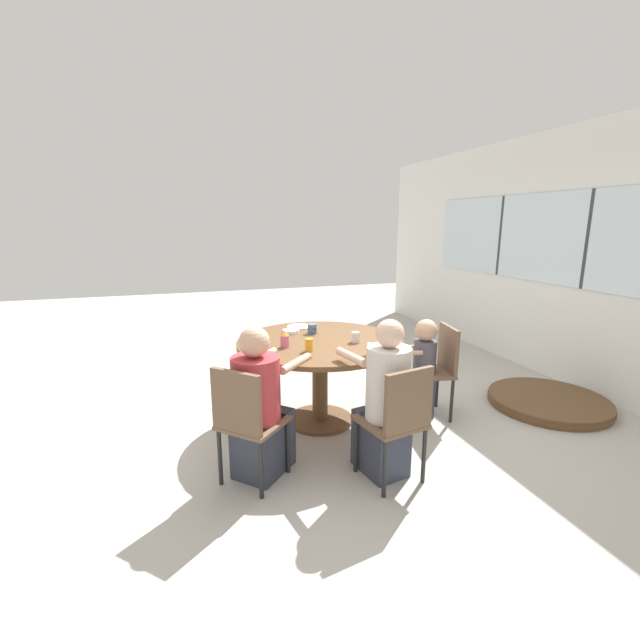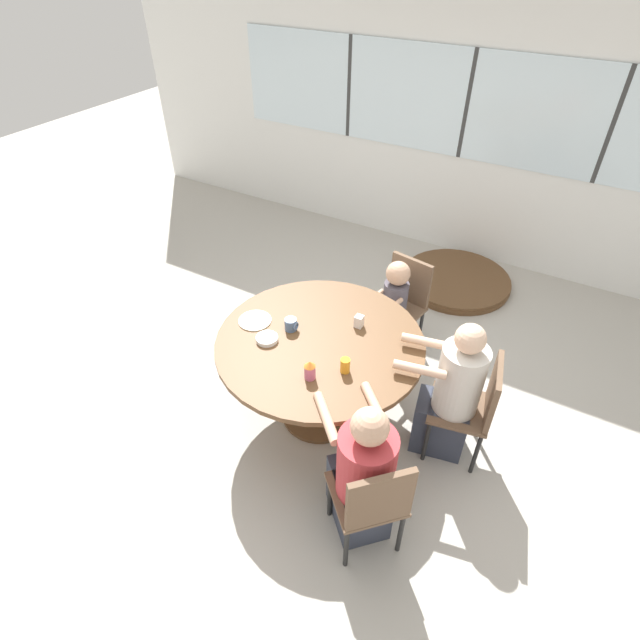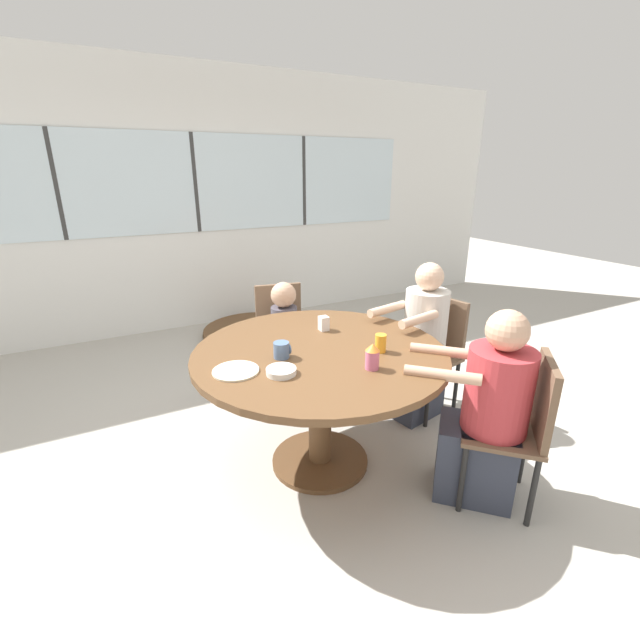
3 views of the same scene
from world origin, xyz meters
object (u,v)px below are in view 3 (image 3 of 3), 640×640
Objects in this scene: chair_for_toddler at (281,328)px; bowl_white_shallow at (281,371)px; chair_for_man_blue_shirt at (434,345)px; person_man_blue_shirt at (421,349)px; person_woman_green_shirt at (486,418)px; milk_carton_small at (324,323)px; folded_table_stack at (255,332)px; juice_glass at (381,343)px; coffee_mug at (282,350)px; sippy_cup at (372,356)px; person_toddler at (285,341)px; chair_for_woman_green_shirt at (521,420)px.

chair_for_toddler is 5.63× the size of bowl_white_shallow.
person_man_blue_shirt reaches higher than chair_for_man_blue_shirt.
bowl_white_shallow is at bearing 109.03° from person_woman_green_shirt.
chair_for_man_blue_shirt is 9.36× the size of milk_carton_small.
chair_for_man_blue_shirt reaches higher than folded_table_stack.
person_woman_green_shirt is at bearing -25.66° from bowl_white_shallow.
juice_glass reaches higher than chair_for_toddler.
chair_for_toddler is 1.21m from coffee_mug.
milk_carton_small reaches higher than chair_for_man_blue_shirt.
chair_for_man_blue_shirt is at bearing 9.48° from coffee_mug.
milk_carton_small is at bearing 85.98° from sippy_cup.
folded_table_stack is at bearing 7.72° from chair_for_man_blue_shirt.
person_toddler is (-0.91, 0.71, -0.06)m from chair_for_man_blue_shirt.
chair_for_man_blue_shirt is at bearing 30.48° from sippy_cup.
sippy_cup is (0.36, -0.34, 0.03)m from coffee_mug.
chair_for_man_blue_shirt is 1.00× the size of chair_for_toddler.
chair_for_toddler is 1.47m from sippy_cup.
person_toddler is 6.08× the size of bowl_white_shallow.
chair_for_toddler is at bearing 86.86° from sippy_cup.
coffee_mug is 0.90× the size of juice_glass.
chair_for_toddler is at bearing 34.02° from chair_for_man_blue_shirt.
juice_glass is at bearing 84.48° from chair_for_woman_green_shirt.
bowl_white_shallow is at bearing 95.26° from person_man_blue_shirt.
bowl_white_shallow is (-1.23, -0.37, 0.27)m from person_man_blue_shirt.
coffee_mug is at bearing 98.65° from person_woman_green_shirt.
milk_carton_small is (-0.50, 0.92, 0.33)m from person_woman_green_shirt.
person_man_blue_shirt reaches higher than chair_for_toddler.
chair_for_woman_green_shirt is 0.76× the size of folded_table_stack.
chair_for_toddler is 0.92× the size of person_toddler.
person_toddler reaches higher than milk_carton_small.
coffee_mug is 0.08× the size of folded_table_stack.
sippy_cup is (-0.54, 0.31, 0.35)m from person_woman_green_shirt.
person_man_blue_shirt is 1.21m from coffee_mug.
milk_carton_small is (-0.91, 0.05, 0.31)m from chair_for_man_blue_shirt.
person_toddler is at bearing 40.43° from chair_for_man_blue_shirt.
sippy_cup is 0.92× the size of bowl_white_shallow.
coffee_mug reaches higher than chair_for_woman_green_shirt.
coffee_mug is 1.01× the size of milk_carton_small.
folded_table_stack is (0.20, 1.34, -0.41)m from person_toddler.
chair_for_man_blue_shirt is 6.14× the size of sippy_cup.
juice_glass is (-0.63, -0.37, 0.30)m from person_man_blue_shirt.
chair_for_woman_green_shirt is 1.00× the size of chair_for_man_blue_shirt.
juice_glass is at bearing 105.50° from chair_for_man_blue_shirt.
person_toddler reaches higher than chair_for_man_blue_shirt.
juice_glass is (0.09, -1.26, 0.31)m from chair_for_toddler.
chair_for_toddler is 6.14× the size of sippy_cup.
sippy_cup is at bearing 101.61° from chair_for_woman_green_shirt.
person_woman_green_shirt is 0.97× the size of folded_table_stack.
sippy_cup is at bearing -94.02° from milk_carton_small.
person_toddler is 1.08m from coffee_mug.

